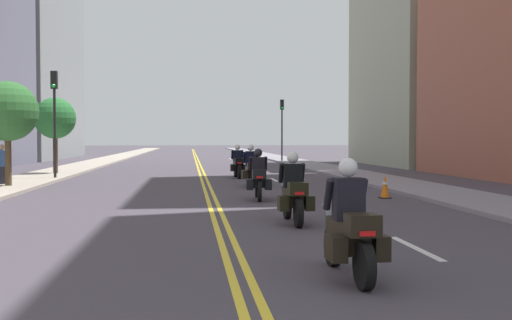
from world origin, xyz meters
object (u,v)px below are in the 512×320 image
at_px(motorcycle_2, 258,178).
at_px(pedestrian_0, 2,165).
at_px(street_tree_1, 8,112).
at_px(motorcycle_3, 251,169).
at_px(motorcycle_4, 238,164).
at_px(traffic_light_near, 54,106).
at_px(motorcycle_0, 350,231).
at_px(traffic_cone_0, 385,186).
at_px(motorcycle_1, 293,195).
at_px(street_tree_0, 55,119).
at_px(traffic_light_far, 282,119).

xyz_separation_m(motorcycle_2, pedestrian_0, (-9.39, 6.20, 0.19)).
distance_m(pedestrian_0, street_tree_1, 2.29).
height_order(motorcycle_3, motorcycle_4, motorcycle_3).
bearing_deg(traffic_light_near, motorcycle_2, -50.98).
bearing_deg(motorcycle_4, motorcycle_2, -93.14).
distance_m(motorcycle_2, traffic_light_near, 13.28).
height_order(motorcycle_0, traffic_cone_0, motorcycle_0).
height_order(motorcycle_1, traffic_light_near, traffic_light_near).
xyz_separation_m(motorcycle_3, pedestrian_0, (-9.70, 0.85, 0.18)).
bearing_deg(motorcycle_2, traffic_light_near, 132.15).
bearing_deg(street_tree_0, traffic_light_near, -78.53).
bearing_deg(motorcycle_4, street_tree_0, 158.82).
distance_m(traffic_light_near, traffic_light_far, 24.53).
bearing_deg(traffic_cone_0, motorcycle_2, -178.64).
bearing_deg(motorcycle_4, motorcycle_3, -91.00).
distance_m(motorcycle_1, traffic_light_far, 36.49).
relative_size(motorcycle_1, street_tree_1, 0.52).
bearing_deg(street_tree_1, motorcycle_0, -61.15).
height_order(motorcycle_1, pedestrian_0, pedestrian_0).
bearing_deg(motorcycle_1, traffic_cone_0, 54.80).
bearing_deg(motorcycle_2, street_tree_1, 152.34).
bearing_deg(motorcycle_2, pedestrian_0, 149.70).
height_order(motorcycle_4, street_tree_0, street_tree_0).
relative_size(street_tree_0, street_tree_1, 0.99).
relative_size(motorcycle_0, motorcycle_3, 1.00).
height_order(traffic_cone_0, pedestrian_0, pedestrian_0).
height_order(motorcycle_0, motorcycle_1, motorcycle_0).
height_order(motorcycle_4, street_tree_1, street_tree_1).
xyz_separation_m(pedestrian_0, street_tree_1, (0.49, -0.90, 2.04)).
height_order(motorcycle_1, motorcycle_4, motorcycle_4).
relative_size(traffic_light_far, pedestrian_0, 3.03).
distance_m(motorcycle_0, motorcycle_2, 10.88).
bearing_deg(traffic_light_far, motorcycle_1, -98.15).
xyz_separation_m(motorcycle_0, motorcycle_3, (0.29, 16.23, 0.03)).
distance_m(motorcycle_3, pedestrian_0, 9.73).
bearing_deg(motorcycle_4, traffic_cone_0, -72.25).
xyz_separation_m(pedestrian_0, street_tree_0, (0.43, 7.75, 2.07)).
relative_size(motorcycle_1, motorcycle_3, 1.01).
xyz_separation_m(motorcycle_1, motorcycle_4, (0.03, 16.21, 0.00)).
height_order(traffic_light_near, traffic_light_far, traffic_light_far).
bearing_deg(pedestrian_0, street_tree_0, -96.23).
bearing_deg(street_tree_0, motorcycle_0, -70.11).
distance_m(motorcycle_3, street_tree_0, 12.84).
relative_size(motorcycle_1, traffic_light_near, 0.43).
height_order(street_tree_0, street_tree_1, street_tree_1).
distance_m(motorcycle_0, traffic_light_far, 41.88).
xyz_separation_m(motorcycle_2, motorcycle_3, (0.30, 5.35, 0.01)).
relative_size(traffic_light_far, street_tree_0, 1.26).
bearing_deg(motorcycle_1, motorcycle_0, -91.86).
xyz_separation_m(traffic_cone_0, street_tree_1, (-12.94, 5.21, 2.53)).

